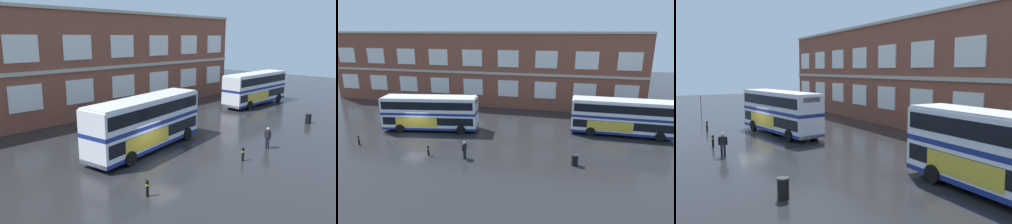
{
  "view_description": "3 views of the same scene",
  "coord_description": "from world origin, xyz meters",
  "views": [
    {
      "loc": [
        -15.33,
        -16.15,
        8.51
      ],
      "look_at": [
        6.02,
        5.1,
        1.74
      ],
      "focal_mm": 35.73,
      "sensor_mm": 36.0,
      "label": 1
    },
    {
      "loc": [
        16.97,
        -26.5,
        11.44
      ],
      "look_at": [
        9.86,
        3.64,
        2.46
      ],
      "focal_mm": 30.04,
      "sensor_mm": 36.0,
      "label": 2
    },
    {
      "loc": [
        33.23,
        -8.51,
        6.06
      ],
      "look_at": [
        8.74,
        5.09,
        2.74
      ],
      "focal_mm": 37.88,
      "sensor_mm": 36.0,
      "label": 3
    }
  ],
  "objects": [
    {
      "name": "double_decker_middle",
      "position": [
        22.71,
        5.86,
        2.15
      ],
      "size": [
        11.02,
        2.94,
        4.07
      ],
      "color": "silver",
      "rests_on": "ground"
    },
    {
      "name": "ground_plane",
      "position": [
        0.0,
        2.0,
        0.0
      ],
      "size": [
        120.0,
        120.0,
        0.0
      ],
      "primitive_type": "plane",
      "color": "#232326"
    },
    {
      "name": "waiting_passenger",
      "position": [
        7.74,
        -4.1,
        0.93
      ],
      "size": [
        0.33,
        0.64,
        1.7
      ],
      "color": "black",
      "rests_on": "ground"
    },
    {
      "name": "safety_bollard_west",
      "position": [
        -4.22,
        -3.5,
        0.49
      ],
      "size": [
        0.19,
        0.19,
        0.95
      ],
      "color": "black",
      "rests_on": "ground"
    },
    {
      "name": "station_litter_bin",
      "position": [
        17.69,
        -3.18,
        0.52
      ],
      "size": [
        0.6,
        0.6,
        1.03
      ],
      "color": "black",
      "rests_on": "ground"
    },
    {
      "name": "brick_terminal_building",
      "position": [
        2.2,
        17.98,
        5.52
      ],
      "size": [
        49.94,
        8.19,
        11.33
      ],
      "color": "brown",
      "rests_on": "ground"
    },
    {
      "name": "safety_bollard_east",
      "position": [
        4.1,
        -4.22,
        0.49
      ],
      "size": [
        0.19,
        0.19,
        0.95
      ],
      "color": "black",
      "rests_on": "ground"
    },
    {
      "name": "double_decker_near",
      "position": [
        0.99,
        2.44,
        2.15
      ],
      "size": [
        11.27,
        4.35,
        4.07
      ],
      "color": "silver",
      "rests_on": "ground"
    }
  ]
}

